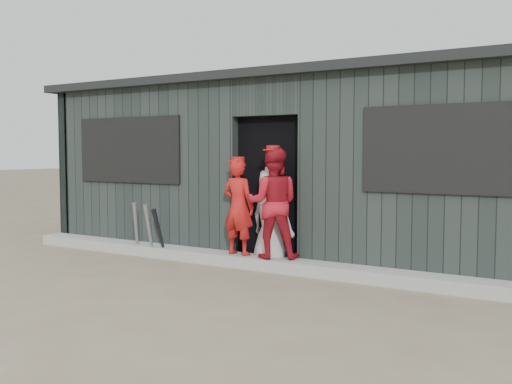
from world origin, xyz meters
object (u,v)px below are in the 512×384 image
Objects in this scene: player_red_right at (273,203)px; bat_right at (160,233)px; player_grey_back at (271,218)px; dugout at (313,167)px; bat_mid at (149,231)px; bat_left at (136,228)px; player_red_left at (238,207)px.

bat_right is at bearing -19.53° from player_red_right.
player_grey_back is 0.16× the size of dugout.
bat_mid is 0.56× the size of player_red_right.
player_red_right is 1.10× the size of player_grey_back.
bat_left is 1.07× the size of bat_right.
bat_left is at bearing -138.48° from dugout.
bat_left is at bearing -21.73° from player_red_right.
player_grey_back is at bearing 12.21° from bat_mid.
bat_mid is (0.34, -0.09, -0.00)m from bat_left.
bat_left is at bearing 175.09° from bat_right.
player_red_left is (1.73, 0.09, 0.40)m from bat_left.
player_red_left is (1.40, 0.19, 0.40)m from bat_mid.
player_red_right reaches higher than bat_mid.
bat_left and bat_mid have the same top height.
bat_mid is 1.97m from player_red_right.
bat_mid is 0.62× the size of player_grey_back.
dugout reaches higher than player_red_left.
bat_left is at bearing 164.36° from bat_mid.
bat_right is 0.51× the size of player_red_right.
bat_mid is at bearing -131.76° from dugout.
bat_right is at bearing -4.91° from bat_left.
player_red_right is (1.76, 0.17, 0.50)m from bat_right.
bat_right is (0.48, -0.04, -0.03)m from bat_left.
bat_mid is 0.62× the size of player_red_left.
bat_left is 0.55× the size of player_red_right.
player_red_left is 0.15× the size of dugout.
dugout is (-0.23, 1.66, 0.42)m from player_red_right.
player_red_right reaches higher than bat_left.
bat_left is at bearing 5.46° from player_red_left.
player_red_right is at bearing 6.57° from bat_mid.
player_red_left is (1.25, 0.13, 0.43)m from bat_right.
player_red_left is 0.99× the size of player_grey_back.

